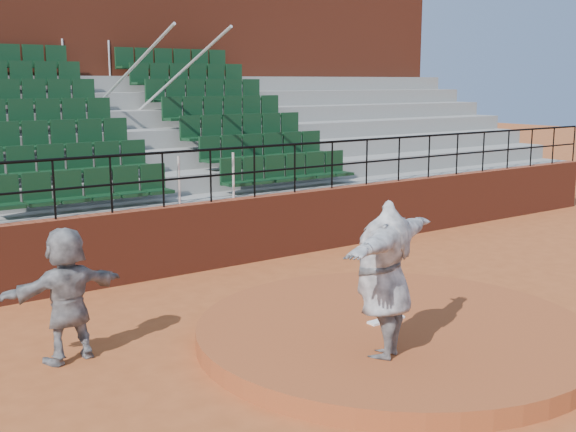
{
  "coord_description": "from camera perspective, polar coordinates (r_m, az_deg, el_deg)",
  "views": [
    {
      "loc": [
        -6.85,
        -6.88,
        3.58
      ],
      "look_at": [
        0.0,
        2.5,
        1.4
      ],
      "focal_mm": 45.0,
      "sensor_mm": 36.0,
      "label": 1
    }
  ],
  "objects": [
    {
      "name": "ground",
      "position": [
        10.35,
        8.31,
        -9.72
      ],
      "size": [
        90.0,
        90.0,
        0.0
      ],
      "primitive_type": "plane",
      "color": "#A44F25",
      "rests_on": "ground"
    },
    {
      "name": "wall_railing",
      "position": [
        13.81,
        -6.15,
        4.12
      ],
      "size": [
        24.04,
        0.05,
        1.03
      ],
      "color": "black",
      "rests_on": "boundary_wall"
    },
    {
      "name": "boundary_wall",
      "position": [
        14.03,
        -6.04,
        -1.49
      ],
      "size": [
        24.0,
        0.3,
        1.3
      ],
      "primitive_type": "cube",
      "color": "maroon",
      "rests_on": "ground"
    },
    {
      "name": "fielder",
      "position": [
        9.73,
        -17.07,
        -5.93
      ],
      "size": [
        1.68,
        0.68,
        1.77
      ],
      "primitive_type": "imported",
      "rotation": [
        0.0,
        0.0,
        3.24
      ],
      "color": "black",
      "rests_on": "ground"
    },
    {
      "name": "pitcher",
      "position": [
        8.8,
        7.61,
        -5.01
      ],
      "size": [
        2.45,
        1.57,
        1.95
      ],
      "primitive_type": "imported",
      "rotation": [
        0.0,
        0.0,
        3.56
      ],
      "color": "black",
      "rests_on": "pitchers_mound"
    },
    {
      "name": "pitching_rubber",
      "position": [
        10.37,
        7.76,
        -8.13
      ],
      "size": [
        0.6,
        0.15,
        0.03
      ],
      "primitive_type": "cube",
      "color": "white",
      "rests_on": "pitchers_mound"
    },
    {
      "name": "pitchers_mound",
      "position": [
        10.31,
        8.33,
        -9.07
      ],
      "size": [
        5.5,
        5.5,
        0.25
      ],
      "primitive_type": "cylinder",
      "color": "#9A4722",
      "rests_on": "ground"
    },
    {
      "name": "press_box_facade",
      "position": [
        20.65,
        -17.04,
        10.09
      ],
      "size": [
        24.0,
        3.0,
        7.1
      ],
      "primitive_type": "cube",
      "color": "maroon",
      "rests_on": "ground"
    },
    {
      "name": "seating_deck",
      "position": [
        17.11,
        -12.25,
        3.21
      ],
      "size": [
        24.0,
        5.97,
        4.63
      ],
      "color": "gray",
      "rests_on": "ground"
    }
  ]
}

